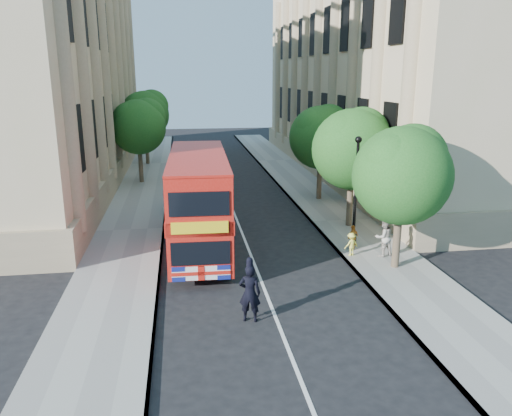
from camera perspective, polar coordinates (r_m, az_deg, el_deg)
name	(u,v)px	position (r m, az deg, el deg)	size (l,w,h in m)	color
ground	(273,311)	(17.81, 1.95, -11.64)	(120.00, 120.00, 0.00)	black
pavement_right	(342,221)	(28.21, 9.78, -1.47)	(3.50, 80.00, 0.12)	gray
pavement_left	(131,230)	(26.98, -14.13, -2.49)	(3.50, 80.00, 0.12)	gray
building_right	(389,61)	(43.03, 14.94, 15.97)	(12.00, 38.00, 18.00)	#C1B286
building_left	(26,59)	(41.09, -24.79, 15.18)	(12.00, 38.00, 18.00)	#C1B286
tree_right_near	(403,170)	(20.97, 16.44, 4.15)	(4.00, 4.00, 6.08)	#473828
tree_right_mid	(353,145)	(26.42, 11.05, 7.09)	(4.20, 4.20, 6.37)	#473828
tree_right_far	(321,134)	(32.11, 7.47, 8.39)	(4.00, 4.00, 6.15)	#473828
tree_left_far	(139,124)	(37.95, -13.24, 9.35)	(4.00, 4.00, 6.30)	#473828
tree_left_back	(146,112)	(45.88, -12.51, 10.66)	(4.20, 4.20, 6.65)	#473828
lamp_post	(356,196)	(23.69, 11.31, 1.39)	(0.32, 0.32, 5.16)	black
double_decker_bus	(199,199)	(23.03, -6.55, 1.00)	(2.84, 9.62, 4.40)	#B7160C
box_van	(203,191)	(29.73, -6.11, 1.97)	(2.04, 4.67, 2.64)	black
police_constable	(250,293)	(16.72, -0.72, -9.71)	(0.73, 0.48, 2.00)	black
woman_pedestrian	(384,237)	(22.87, 14.38, -3.22)	(0.86, 0.67, 1.77)	beige
child_a	(353,237)	(23.57, 11.02, -3.28)	(0.67, 0.28, 1.14)	orange
child_b	(351,244)	(22.73, 10.84, -4.08)	(0.68, 0.39, 1.05)	#F8F054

